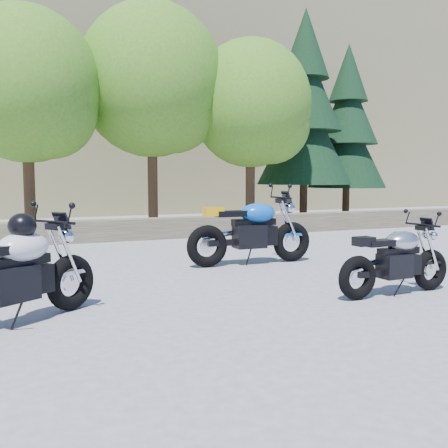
{
  "coord_description": "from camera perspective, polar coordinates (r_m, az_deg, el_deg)",
  "views": [
    {
      "loc": [
        -2.92,
        -6.32,
        1.5
      ],
      "look_at": [
        0.2,
        1.0,
        0.75
      ],
      "focal_mm": 40.0,
      "sensor_mm": 36.0,
      "label": 1
    }
  ],
  "objects": [
    {
      "name": "ground",
      "position": [
        7.12,
        1.69,
        -6.78
      ],
      "size": [
        90.0,
        90.0,
        0.0
      ],
      "primitive_type": "plane",
      "color": "gray",
      "rests_on": "ground"
    },
    {
      "name": "stone_wall",
      "position": [
        12.23,
        -9.16,
        -0.55
      ],
      "size": [
        22.0,
        0.55,
        0.5
      ],
      "primitive_type": "cube",
      "color": "brown",
      "rests_on": "ground"
    },
    {
      "name": "tree_decid_left",
      "position": [
        13.63,
        -21.24,
        14.03
      ],
      "size": [
        3.67,
        3.67,
        5.62
      ],
      "color": "#382314",
      "rests_on": "ground"
    },
    {
      "name": "white_bike",
      "position": [
        5.44,
        -23.01,
        -5.0
      ],
      "size": [
        1.78,
        1.28,
        1.14
      ],
      "rotation": [
        0.0,
        0.0,
        0.6
      ],
      "color": "black",
      "rests_on": "ground"
    },
    {
      "name": "conifer_far",
      "position": [
        18.97,
        13.93,
        10.57
      ],
      "size": [
        2.82,
        2.82,
        6.27
      ],
      "color": "#382314",
      "rests_on": "ground"
    },
    {
      "name": "silver_bike",
      "position": [
        6.73,
        19.1,
        -4.01
      ],
      "size": [
        1.78,
        0.56,
        0.89
      ],
      "rotation": [
        0.0,
        0.0,
        0.04
      ],
      "color": "black",
      "rests_on": "ground"
    },
    {
      "name": "backpack",
      "position": [
        10.87,
        19.67,
        -1.9
      ],
      "size": [
        0.32,
        0.3,
        0.38
      ],
      "rotation": [
        0.0,
        0.0,
        -0.28
      ],
      "color": "black",
      "rests_on": "ground"
    },
    {
      "name": "tree_decid_right",
      "position": [
        14.95,
        3.54,
        13.05
      ],
      "size": [
        3.54,
        3.54,
        5.41
      ],
      "color": "#382314",
      "rests_on": "ground"
    },
    {
      "name": "conifer_near",
      "position": [
        17.28,
        9.21,
        12.55
      ],
      "size": [
        3.17,
        3.17,
        7.06
      ],
      "color": "#382314",
      "rests_on": "ground"
    },
    {
      "name": "blue_bike",
      "position": [
        8.58,
        3.17,
        -0.89
      ],
      "size": [
        2.31,
        0.73,
        1.16
      ],
      "rotation": [
        0.0,
        0.0,
        -0.03
      ],
      "color": "black",
      "rests_on": "ground"
    },
    {
      "name": "hillside",
      "position": [
        35.34,
        -13.57,
        15.0
      ],
      "size": [
        80.0,
        30.0,
        15.0
      ],
      "primitive_type": "cube",
      "color": "olive",
      "rests_on": "ground"
    },
    {
      "name": "tree_decid_mid",
      "position": [
        14.59,
        -7.81,
        15.35
      ],
      "size": [
        4.08,
        4.08,
        6.24
      ],
      "color": "#382314",
      "rests_on": "ground"
    }
  ]
}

